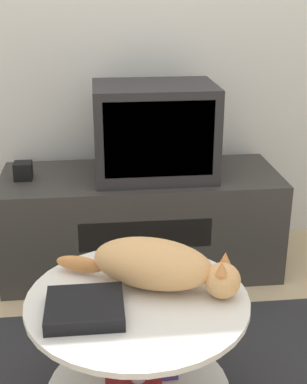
% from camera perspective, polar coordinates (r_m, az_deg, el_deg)
% --- Properties ---
extents(tv_stand, '(1.33, 0.51, 0.50)m').
position_cam_1_polar(tv_stand, '(2.64, -1.36, -3.17)').
color(tv_stand, '#33302D').
rests_on(tv_stand, ground_plane).
extents(tv, '(0.55, 0.39, 0.43)m').
position_cam_1_polar(tv, '(2.48, 0.09, 6.55)').
color(tv, '#232326').
rests_on(tv, tv_stand).
extents(speaker, '(0.08, 0.08, 0.08)m').
position_cam_1_polar(speaker, '(2.54, -13.74, 2.20)').
color(speaker, black).
rests_on(speaker, tv_stand).
extents(coffee_table, '(0.66, 0.66, 0.47)m').
position_cam_1_polar(coffee_table, '(1.69, -1.68, -16.20)').
color(coffee_table, '#B2B2B7').
rests_on(coffee_table, rug).
extents(dvd_box, '(0.21, 0.19, 0.04)m').
position_cam_1_polar(dvd_box, '(1.52, -7.33, -12.18)').
color(dvd_box, black).
rests_on(dvd_box, coffee_table).
extents(cat, '(0.55, 0.31, 0.15)m').
position_cam_1_polar(cat, '(1.61, 0.46, -7.81)').
color(cat, tan).
rests_on(cat, coffee_table).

